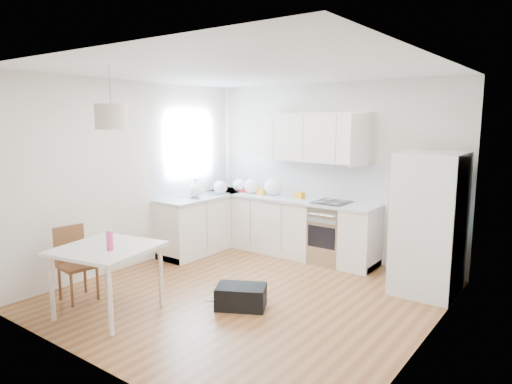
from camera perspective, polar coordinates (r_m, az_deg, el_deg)
floor at (r=5.78m, az=-0.98°, el=-12.76°), size 4.20×4.20×0.00m
ceiling at (r=5.39m, az=-1.06°, el=14.91°), size 4.20×4.20×0.00m
wall_back at (r=7.19m, az=9.20°, el=2.58°), size 4.20×0.00×4.20m
wall_left at (r=6.90m, az=-15.03°, el=2.10°), size 0.00×4.20×4.20m
wall_right at (r=4.49m, az=20.81°, el=-1.81°), size 0.00×4.20×4.20m
window_glassblock at (r=7.62m, az=-8.31°, el=5.98°), size 0.02×1.00×1.00m
cabinets_back at (r=7.39m, az=3.80°, el=-4.32°), size 3.00×0.60×0.88m
cabinets_left at (r=7.64m, az=-6.28°, el=-3.91°), size 0.60×1.80×0.88m
counter_back at (r=7.30m, az=3.84°, el=-0.81°), size 3.02×0.64×0.04m
counter_left at (r=7.55m, az=-6.34°, el=-0.51°), size 0.64×1.82×0.04m
backsplash_back at (r=7.50m, az=5.07°, el=1.84°), size 3.00×0.01×0.58m
backsplash_left at (r=7.71m, az=-7.99°, el=1.99°), size 0.01×1.80×0.58m
upper_cabinets at (r=7.08m, az=7.62°, el=6.77°), size 1.70×0.32×0.75m
range_oven at (r=7.00m, az=9.34°, el=-5.18°), size 0.50×0.61×0.88m
sink at (r=7.51m, az=-6.60°, el=-0.44°), size 0.50×0.80×0.16m
refrigerator at (r=6.06m, az=21.04°, el=-3.64°), size 0.86×0.89×1.76m
dining_table at (r=5.33m, az=-18.15°, el=-7.39°), size 1.14×1.14×0.77m
dining_chair at (r=5.89m, az=-21.42°, el=-8.42°), size 0.42×0.42×0.89m
drink_bottle at (r=5.13m, az=-17.82°, el=-5.57°), size 0.09×0.09×0.25m
gym_bag at (r=5.40m, az=-1.88°, el=-12.94°), size 0.67×0.59×0.26m
pendant_lamp at (r=5.02m, az=-17.64°, el=8.98°), size 0.38×0.38×0.26m
grocery_bag_a at (r=7.82m, az=-2.07°, el=0.85°), size 0.25×0.21×0.22m
grocery_bag_b at (r=7.62m, az=-0.51°, el=0.73°), size 0.27×0.23×0.25m
grocery_bag_c at (r=7.44m, az=2.13°, el=0.60°), size 0.30×0.25×0.27m
grocery_bag_d at (r=7.61m, az=-4.49°, el=0.59°), size 0.24×0.21×0.22m
grocery_bag_e at (r=7.34m, az=-7.64°, el=0.18°), size 0.24×0.20×0.21m
snack_orange at (r=7.19m, az=5.48°, el=-0.40°), size 0.17×0.12×0.10m
snack_yellow at (r=7.51m, az=0.64°, el=0.04°), size 0.15×0.10×0.10m
snack_red at (r=7.78m, az=-1.54°, el=0.42°), size 0.19×0.14×0.12m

